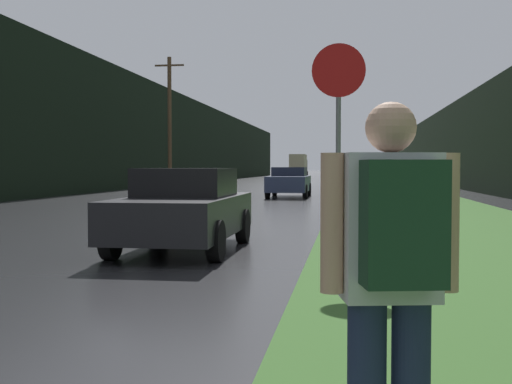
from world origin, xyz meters
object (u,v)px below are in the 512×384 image
object	(u,v)px
car_passing_far	(289,182)
stop_sign	(338,129)
car_passing_near	(184,209)
hitchhiker_with_backpack	(392,275)
delivery_truck	(299,165)

from	to	relation	value
car_passing_far	stop_sign	bearing A→B (deg)	96.98
car_passing_far	car_passing_near	bearing A→B (deg)	90.00
stop_sign	hitchhiker_with_backpack	distance (m)	6.45
stop_sign	car_passing_near	distance (m)	3.51
car_passing_near	car_passing_far	xyz separation A→B (m)	(0.00, 20.34, 0.03)
car_passing_far	delivery_truck	xyz separation A→B (m)	(-4.46, 64.33, 1.03)
stop_sign	car_passing_near	xyz separation A→B (m)	(-2.71, 1.82, -1.28)
delivery_truck	car_passing_far	bearing A→B (deg)	-86.04
stop_sign	car_passing_far	bearing A→B (deg)	96.98
stop_sign	car_passing_far	size ratio (longest dim) A/B	0.68
hitchhiker_with_backpack	delivery_truck	xyz separation A→B (m)	(-7.49, 92.85, 0.79)
stop_sign	hitchhiker_with_backpack	world-z (taller)	stop_sign
delivery_truck	car_passing_near	bearing A→B (deg)	-86.99
hitchhiker_with_backpack	car_passing_far	world-z (taller)	hitchhiker_with_backpack
stop_sign	delivery_truck	distance (m)	86.79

